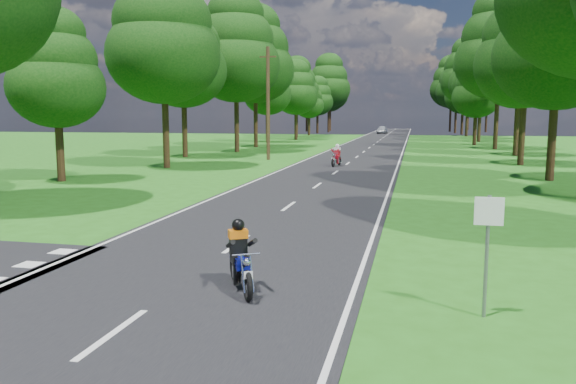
# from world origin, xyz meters

# --- Properties ---
(ground) EXTENTS (160.00, 160.00, 0.00)m
(ground) POSITION_xyz_m (0.00, 0.00, 0.00)
(ground) COLOR #235D15
(ground) RESTS_ON ground
(main_road) EXTENTS (7.00, 140.00, 0.02)m
(main_road) POSITION_xyz_m (0.00, 50.00, 0.01)
(main_road) COLOR black
(main_road) RESTS_ON ground
(road_markings) EXTENTS (7.40, 140.00, 0.01)m
(road_markings) POSITION_xyz_m (-0.14, 48.13, 0.02)
(road_markings) COLOR silver
(road_markings) RESTS_ON main_road
(treeline) EXTENTS (40.00, 115.35, 14.78)m
(treeline) POSITION_xyz_m (1.43, 60.06, 8.25)
(treeline) COLOR black
(treeline) RESTS_ON ground
(telegraph_pole) EXTENTS (1.20, 0.26, 8.00)m
(telegraph_pole) POSITION_xyz_m (-6.00, 28.00, 4.07)
(telegraph_pole) COLOR #382616
(telegraph_pole) RESTS_ON ground
(road_sign) EXTENTS (0.45, 0.07, 2.00)m
(road_sign) POSITION_xyz_m (5.50, -2.01, 1.34)
(road_sign) COLOR slate
(road_sign) RESTS_ON ground
(rider_near_blue) EXTENTS (1.22, 1.65, 1.32)m
(rider_near_blue) POSITION_xyz_m (1.23, -1.56, 0.68)
(rider_near_blue) COLOR #0C138E
(rider_near_blue) RESTS_ON main_road
(rider_far_red) EXTENTS (0.79, 1.74, 1.40)m
(rider_far_red) POSITION_xyz_m (-0.49, 23.95, 0.72)
(rider_far_red) COLOR maroon
(rider_far_red) RESTS_ON main_road
(distant_car) EXTENTS (1.90, 4.01, 1.33)m
(distant_car) POSITION_xyz_m (-1.14, 86.00, 0.68)
(distant_car) COLOR silver
(distant_car) RESTS_ON main_road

